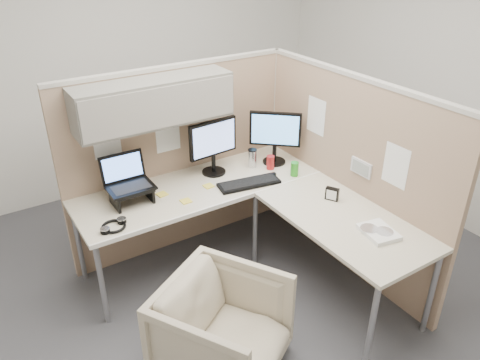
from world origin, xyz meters
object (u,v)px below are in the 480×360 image
desk (251,204)px  monitor_left (213,143)px  keyboard (249,183)px  office_chair (223,326)px

desk → monitor_left: (-0.02, 0.54, 0.32)m
desk → keyboard: keyboard is taller
desk → monitor_left: bearing=92.0°
monitor_left → keyboard: 0.45m
office_chair → monitor_left: (0.65, 1.22, 0.64)m
office_chair → keyboard: keyboard is taller
desk → keyboard: (0.11, 0.21, 0.05)m
desk → office_chair: 1.01m
keyboard → desk: bearing=-109.1°
keyboard → office_chair: bearing=-121.5°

